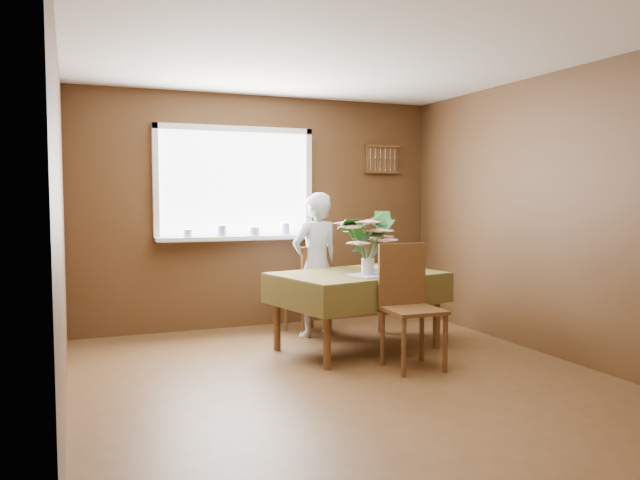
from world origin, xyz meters
name	(u,v)px	position (x,y,z in m)	size (l,w,h in m)	color
floor	(347,380)	(0.00, 0.00, 0.00)	(4.50, 4.50, 0.00)	#50341B
ceiling	(348,50)	(0.00, 0.00, 2.50)	(4.50, 4.50, 0.00)	white
wall_back	(262,212)	(0.00, 2.25, 1.25)	(4.00, 4.00, 0.00)	brown
wall_front	(567,236)	(0.00, -2.25, 1.25)	(4.00, 4.00, 0.00)	brown
wall_left	(61,222)	(-2.00, 0.00, 1.25)	(4.50, 4.50, 0.00)	brown
wall_right	(555,215)	(2.00, 0.00, 1.25)	(4.50, 4.50, 0.00)	brown
window_assembly	(237,202)	(-0.29, 2.20, 1.36)	(1.72, 0.20, 1.22)	white
spoon_rack	(382,159)	(1.45, 2.22, 1.85)	(0.44, 0.05, 0.33)	brown
dining_table	(358,282)	(0.50, 0.87, 0.63)	(1.67, 1.32, 0.72)	brown
chair_far	(312,285)	(0.35, 1.65, 0.50)	(0.47, 0.47, 0.91)	brown
chair_near	(408,301)	(0.65, 0.19, 0.55)	(0.45, 0.45, 1.02)	brown
seated_woman	(316,265)	(0.35, 1.53, 0.73)	(0.53, 0.35, 1.46)	white
flower_bouquet	(368,237)	(0.53, 0.71, 1.05)	(0.60, 0.60, 0.51)	white
side_plate	(383,268)	(0.85, 1.03, 0.72)	(0.24, 0.24, 0.01)	white
table_knife	(384,272)	(0.69, 0.72, 0.72)	(0.02, 0.20, 0.00)	silver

